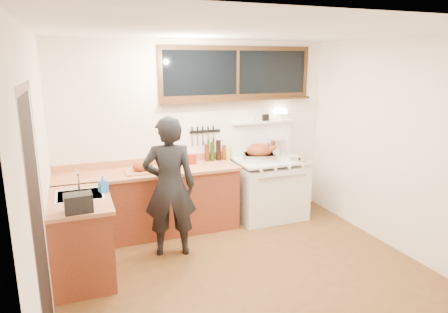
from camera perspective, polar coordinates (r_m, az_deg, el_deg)
name	(u,v)px	position (r m, az deg, el deg)	size (l,w,h in m)	color
ground_plane	(247,274)	(4.67, 3.33, -16.39)	(4.00, 3.50, 0.02)	#563416
room_shell	(249,128)	(4.10, 3.65, 4.14)	(4.10, 3.60, 2.65)	white
counter_back	(150,202)	(5.53, -10.59, -6.41)	(2.44, 0.64, 1.00)	maroon
counter_left	(82,237)	(4.69, -19.68, -10.77)	(0.64, 1.09, 0.90)	maroon
sink_unit	(80,200)	(4.61, -19.86, -5.89)	(0.50, 0.45, 0.37)	white
vintage_stove	(269,187)	(6.05, 6.52, -4.36)	(1.02, 0.74, 1.60)	white
back_window	(238,79)	(5.87, 1.98, 11.06)	(2.32, 0.13, 0.77)	black
left_doorway	(39,228)	(3.37, -24.86, -9.24)	(0.02, 1.04, 2.17)	black
knife_strip	(204,132)	(5.78, -2.86, 3.49)	(0.46, 0.03, 0.28)	black
man	(170,187)	(4.81, -7.78, -4.32)	(0.70, 0.54, 1.71)	black
soap_bottle	(103,184)	(4.59, -16.90, -3.81)	(0.11, 0.11, 0.19)	blue
toaster	(78,203)	(4.10, -20.08, -6.24)	(0.27, 0.20, 0.18)	black
cutting_board	(142,168)	(5.31, -11.62, -1.63)	(0.44, 0.34, 0.14)	#B97249
roast_turkey	(259,153)	(5.82, 5.06, 0.43)	(0.55, 0.49, 0.26)	silver
stockpot	(276,147)	(6.15, 7.50, 1.34)	(0.36, 0.36, 0.26)	silver
saucepan	(265,151)	(6.19, 5.95, 0.78)	(0.18, 0.28, 0.11)	silver
pot_lid	(299,160)	(5.92, 10.73, -0.43)	(0.35, 0.35, 0.04)	silver
coffee_tin	(192,159)	(5.62, -4.56, -0.38)	(0.10, 0.09, 0.14)	maroon
pitcher	(192,157)	(5.73, -4.62, -0.01)	(0.10, 0.10, 0.16)	white
bottle_cluster	(216,152)	(5.79, -1.08, 0.69)	(0.40, 0.07, 0.30)	black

